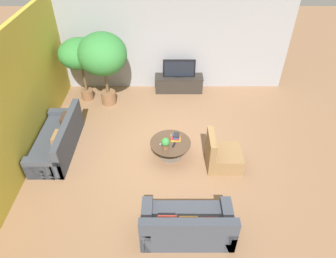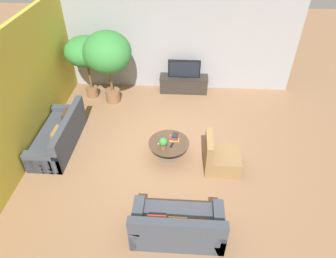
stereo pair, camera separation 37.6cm
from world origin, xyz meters
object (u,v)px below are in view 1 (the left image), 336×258
at_px(coffee_table, 170,147).
at_px(potted_palm_corner, 102,56).
at_px(potted_plant_tabletop, 165,143).
at_px(media_console, 178,83).
at_px(potted_palm_tall, 79,55).
at_px(television, 178,69).
at_px(couch_by_wall, 58,141).
at_px(couch_near_entry, 187,225).
at_px(armchair_wicker, 221,156).

distance_m(coffee_table, potted_palm_corner, 3.24).
bearing_deg(potted_plant_tabletop, media_console, 82.97).
height_order(media_console, potted_palm_tall, potted_palm_tall).
relative_size(media_console, potted_palm_corner, 0.70).
bearing_deg(potted_palm_tall, television, 9.49).
distance_m(television, couch_by_wall, 4.19).
xyz_separation_m(coffee_table, couch_near_entry, (0.29, -2.15, -0.02)).
bearing_deg(potted_palm_corner, couch_near_entry, -64.44).
bearing_deg(couch_by_wall, coffee_table, 84.88).
bearing_deg(coffee_table, couch_by_wall, 174.88).
bearing_deg(couch_by_wall, potted_palm_corner, 156.68).
bearing_deg(potted_palm_tall, media_console, 9.52).
relative_size(couch_by_wall, potted_palm_tall, 1.07).
bearing_deg(potted_palm_tall, couch_by_wall, -94.93).
relative_size(coffee_table, couch_by_wall, 0.47).
bearing_deg(potted_plant_tabletop, armchair_wicker, -3.26).
bearing_deg(couch_near_entry, media_console, -89.95).
bearing_deg(couch_near_entry, armchair_wicker, -115.88).
bearing_deg(coffee_table, potted_palm_corner, 128.35).
distance_m(coffee_table, couch_near_entry, 2.17).
height_order(potted_palm_corner, potted_plant_tabletop, potted_palm_corner).
height_order(armchair_wicker, potted_palm_tall, potted_palm_tall).
bearing_deg(potted_palm_corner, potted_plant_tabletop, -55.80).
height_order(couch_by_wall, couch_near_entry, same).
relative_size(television, coffee_table, 1.03).
xyz_separation_m(media_console, couch_near_entry, (0.00, -5.22, 0.02)).
height_order(potted_palm_tall, potted_plant_tabletop, potted_palm_tall).
distance_m(television, potted_palm_tall, 2.97).
bearing_deg(media_console, couch_near_entry, -89.95).
relative_size(potted_palm_tall, potted_palm_corner, 0.88).
height_order(coffee_table, potted_palm_corner, potted_palm_corner).
relative_size(media_console, potted_palm_tall, 0.79).
height_order(media_console, television, television).
bearing_deg(armchair_wicker, couch_near_entry, 154.12).
distance_m(television, armchair_wicker, 3.51).
height_order(media_console, couch_near_entry, couch_near_entry).
distance_m(couch_by_wall, couch_near_entry, 3.88).
height_order(television, coffee_table, television).
xyz_separation_m(coffee_table, potted_palm_corner, (-1.86, 2.35, 1.25)).
distance_m(television, couch_near_entry, 5.24).
bearing_deg(armchair_wicker, television, 15.12).
bearing_deg(potted_palm_corner, potted_palm_tall, 161.16).
xyz_separation_m(couch_near_entry, potted_palm_tall, (-2.86, 4.74, 1.17)).
relative_size(media_console, television, 1.52).
distance_m(television, potted_palm_corner, 2.39).
height_order(media_console, potted_palm_corner, potted_palm_corner).
relative_size(armchair_wicker, potted_palm_tall, 0.45).
distance_m(couch_near_entry, potted_plant_tabletop, 2.00).
bearing_deg(television, armchair_wicker, -74.88).
distance_m(couch_near_entry, potted_palm_tall, 5.65).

